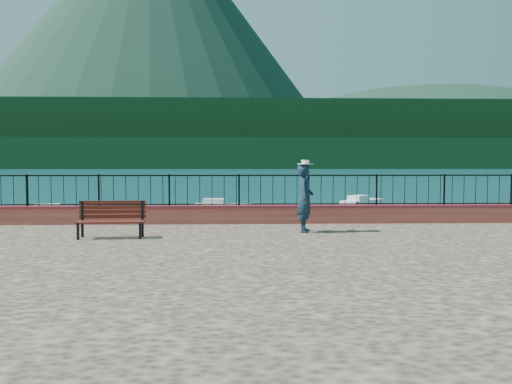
{
  "coord_description": "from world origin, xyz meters",
  "views": [
    {
      "loc": [
        -0.34,
        -12.06,
        3.11
      ],
      "look_at": [
        0.17,
        2.0,
        2.3
      ],
      "focal_mm": 35.0,
      "sensor_mm": 36.0,
      "label": 1
    }
  ],
  "objects": [
    {
      "name": "parapet",
      "position": [
        0.0,
        3.7,
        1.49
      ],
      "size": [
        28.0,
        0.46,
        0.58
      ],
      "primitive_type": "cube",
      "color": "#C65E47",
      "rests_on": "promenade"
    },
    {
      "name": "boat_4",
      "position": [
        -1.36,
        20.88,
        0.4
      ],
      "size": [
        3.89,
        1.66,
        0.8
      ],
      "primitive_type": "cube",
      "rotation": [
        0.0,
        0.0,
        -0.1
      ],
      "color": "white",
      "rests_on": "ground"
    },
    {
      "name": "boat_5",
      "position": [
        8.95,
        24.56,
        0.4
      ],
      "size": [
        3.89,
        3.93,
        0.8
      ],
      "primitive_type": "cube",
      "rotation": [
        0.0,
        0.0,
        0.79
      ],
      "color": "silver",
      "rests_on": "ground"
    },
    {
      "name": "railing",
      "position": [
        0.0,
        3.7,
        2.25
      ],
      "size": [
        27.0,
        0.05,
        0.95
      ],
      "primitive_type": "cube",
      "color": "black",
      "rests_on": "parapet"
    },
    {
      "name": "foothills",
      "position": [
        0.0,
        360.0,
        22.0
      ],
      "size": [
        900.0,
        120.0,
        44.0
      ],
      "primitive_type": "cube",
      "color": "black",
      "rests_on": "ground"
    },
    {
      "name": "promenade",
      "position": [
        0.0,
        -6.0,
        0.6
      ],
      "size": [
        30.0,
        20.0,
        1.2
      ],
      "primitive_type": "cube",
      "color": "#332821",
      "rests_on": "ground"
    },
    {
      "name": "boat_0",
      "position": [
        -5.27,
        12.06,
        0.4
      ],
      "size": [
        3.55,
        1.83,
        0.8
      ],
      "primitive_type": "cube",
      "rotation": [
        0.0,
        0.0,
        0.16
      ],
      "color": "silver",
      "rests_on": "ground"
    },
    {
      "name": "companion_hill",
      "position": [
        220.0,
        560.0,
        0.0
      ],
      "size": [
        448.0,
        384.0,
        180.0
      ],
      "primitive_type": "ellipsoid",
      "color": "#142D23",
      "rests_on": "ground"
    },
    {
      "name": "boat_2",
      "position": [
        7.81,
        15.3,
        0.4
      ],
      "size": [
        3.89,
        3.76,
        0.8
      ],
      "primitive_type": "cube",
      "rotation": [
        0.0,
        0.0,
        0.75
      ],
      "color": "silver",
      "rests_on": "ground"
    },
    {
      "name": "dock",
      "position": [
        -2.0,
        12.0,
        0.15
      ],
      "size": [
        2.0,
        16.0,
        0.3
      ],
      "primitive_type": "cube",
      "color": "#2D231C",
      "rests_on": "ground"
    },
    {
      "name": "ground",
      "position": [
        0.0,
        0.0,
        0.0
      ],
      "size": [
        2000.0,
        2000.0,
        0.0
      ],
      "primitive_type": "plane",
      "color": "#19596B",
      "rests_on": "ground"
    },
    {
      "name": "person",
      "position": [
        1.53,
        1.66,
        2.14
      ],
      "size": [
        0.6,
        0.77,
        1.88
      ],
      "primitive_type": "imported",
      "rotation": [
        0.0,
        0.0,
        1.34
      ],
      "color": "#112234",
      "rests_on": "promenade"
    },
    {
      "name": "boat_3",
      "position": [
        -10.7,
        16.93,
        0.4
      ],
      "size": [
        4.04,
        2.53,
        0.8
      ],
      "primitive_type": "cube",
      "rotation": [
        0.0,
        0.0,
        0.35
      ],
      "color": "white",
      "rests_on": "ground"
    },
    {
      "name": "far_forest",
      "position": [
        0.0,
        300.0,
        9.0
      ],
      "size": [
        900.0,
        60.0,
        18.0
      ],
      "primitive_type": "cube",
      "color": "black",
      "rests_on": "ground"
    },
    {
      "name": "volcano",
      "position": [
        -120.0,
        700.0,
        190.0
      ],
      "size": [
        560.0,
        560.0,
        380.0
      ],
      "primitive_type": "cone",
      "color": "#142D23",
      "rests_on": "ground"
    },
    {
      "name": "boat_1",
      "position": [
        3.51,
        12.38,
        0.4
      ],
      "size": [
        4.12,
        2.92,
        0.8
      ],
      "primitive_type": "cube",
      "rotation": [
        0.0,
        0.0,
        -0.46
      ],
      "color": "white",
      "rests_on": "ground"
    },
    {
      "name": "park_bench",
      "position": [
        -3.58,
        0.72,
        1.49
      ],
      "size": [
        1.71,
        0.63,
        0.94
      ],
      "rotation": [
        0.0,
        0.0,
        0.04
      ],
      "color": "black",
      "rests_on": "promenade"
    },
    {
      "name": "hat",
      "position": [
        1.53,
        1.66,
        3.14
      ],
      "size": [
        0.44,
        0.44,
        0.12
      ],
      "primitive_type": "cylinder",
      "color": "white",
      "rests_on": "person"
    }
  ]
}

